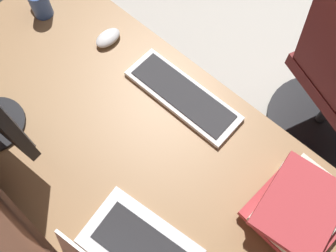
{
  "coord_description": "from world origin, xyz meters",
  "views": [
    {
      "loc": [
        -0.47,
        2.19,
        1.8
      ],
      "look_at": [
        -0.2,
        1.89,
        0.95
      ],
      "focal_mm": 38.5,
      "sensor_mm": 36.0,
      "label": 1
    }
  ],
  "objects_px": {
    "drawer_pedestal": "(200,244)",
    "coffee_mug": "(40,3)",
    "keyboard_main": "(183,95)",
    "mouse_spare": "(108,38)",
    "book_stack_near": "(300,208)"
  },
  "relations": [
    {
      "from": "coffee_mug",
      "to": "keyboard_main",
      "type": "bearing_deg",
      "value": -172.33
    },
    {
      "from": "keyboard_main",
      "to": "coffee_mug",
      "type": "relative_size",
      "value": 3.74
    },
    {
      "from": "keyboard_main",
      "to": "mouse_spare",
      "type": "distance_m",
      "value": 0.36
    },
    {
      "from": "mouse_spare",
      "to": "book_stack_near",
      "type": "bearing_deg",
      "value": 176.11
    },
    {
      "from": "drawer_pedestal",
      "to": "book_stack_near",
      "type": "bearing_deg",
      "value": -127.61
    },
    {
      "from": "keyboard_main",
      "to": "mouse_spare",
      "type": "relative_size",
      "value": 4.06
    },
    {
      "from": "mouse_spare",
      "to": "coffee_mug",
      "type": "relative_size",
      "value": 0.92
    },
    {
      "from": "book_stack_near",
      "to": "coffee_mug",
      "type": "distance_m",
      "value": 1.15
    },
    {
      "from": "drawer_pedestal",
      "to": "keyboard_main",
      "type": "distance_m",
      "value": 0.59
    },
    {
      "from": "book_stack_near",
      "to": "coffee_mug",
      "type": "xyz_separation_m",
      "value": [
        1.15,
        0.02,
        0.0
      ]
    },
    {
      "from": "drawer_pedestal",
      "to": "mouse_spare",
      "type": "xyz_separation_m",
      "value": [
        0.71,
        -0.26,
        0.4
      ]
    },
    {
      "from": "drawer_pedestal",
      "to": "coffee_mug",
      "type": "height_order",
      "value": "coffee_mug"
    },
    {
      "from": "coffee_mug",
      "to": "drawer_pedestal",
      "type": "bearing_deg",
      "value": 169.67
    },
    {
      "from": "drawer_pedestal",
      "to": "coffee_mug",
      "type": "distance_m",
      "value": 1.1
    },
    {
      "from": "drawer_pedestal",
      "to": "book_stack_near",
      "type": "height_order",
      "value": "book_stack_near"
    }
  ]
}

